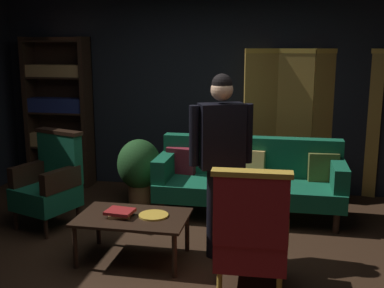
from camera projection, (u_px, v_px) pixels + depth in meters
name	position (u px, v px, depth m)	size (l,w,h in m)	color
ground_plane	(175.00, 265.00, 4.27)	(10.00, 10.00, 0.00)	black
back_wall	(215.00, 86.00, 6.33)	(7.20, 0.10, 2.80)	black
folding_screen	(311.00, 121.00, 6.09)	(1.72, 0.38, 1.90)	olive
bookshelf	(59.00, 110.00, 6.56)	(0.90, 0.32, 2.05)	black
velvet_couch	(249.00, 176.00, 5.47)	(2.12, 0.78, 0.88)	black
coffee_table	(133.00, 221.00, 4.31)	(1.00, 0.64, 0.42)	black
armchair_gilt_accent	(251.00, 232.00, 3.74)	(0.60, 0.59, 1.04)	#B78E33
armchair_wing_left	(50.00, 182.00, 5.11)	(0.74, 0.74, 1.04)	black
standing_figure	(221.00, 149.00, 4.25)	(0.55, 0.36, 1.70)	black
potted_plant	(139.00, 168.00, 5.77)	(0.53, 0.53, 0.83)	brown
book_tan_leather	(120.00, 215.00, 4.29)	(0.19, 0.17, 0.03)	#9E7A47
book_red_leather	(120.00, 212.00, 4.28)	(0.24, 0.20, 0.03)	maroon
brass_tray	(154.00, 215.00, 4.30)	(0.27, 0.27, 0.02)	gold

